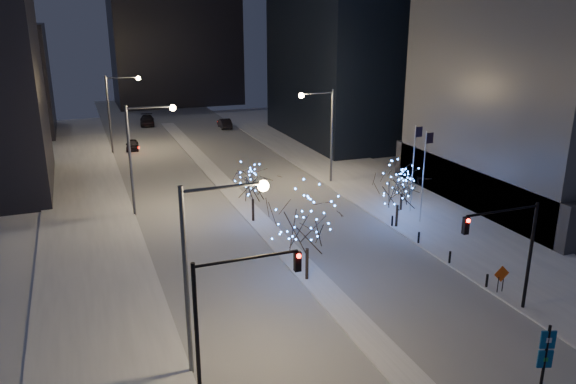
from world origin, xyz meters
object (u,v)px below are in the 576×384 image
car_far (147,120)px  car_near (132,145)px  holiday_tree_median_far (253,184)px  traffic_signal_east (512,242)px  street_lamp_w_near (206,253)px  construction_sign (501,276)px  wayfinding_sign (546,355)px  holiday_tree_plaza_near (399,187)px  street_lamp_w_mid (141,144)px  holiday_tree_median_near (307,222)px  traffic_signal_west (229,302)px  car_mid (225,123)px  street_lamp_east (324,124)px  holiday_tree_plaza_far (402,181)px

car_far → car_near: bearing=-97.2°
car_far → holiday_tree_median_far: (2.67, -48.58, 2.76)m
traffic_signal_east → car_near: size_ratio=1.75×
street_lamp_w_near → car_near: (1.59, 51.20, -5.82)m
car_near → construction_sign: bearing=-63.7°
wayfinding_sign → holiday_tree_plaza_near: bearing=94.3°
street_lamp_w_mid → holiday_tree_median_near: (8.44, -17.63, -2.20)m
street_lamp_w_near → street_lamp_w_mid: size_ratio=1.00×
traffic_signal_west → car_mid: traffic_signal_west is taller
car_far → street_lamp_east: bearing=-65.0°
holiday_tree_plaza_near → holiday_tree_plaza_far: holiday_tree_plaza_near is taller
traffic_signal_east → holiday_tree_median_near: bearing=138.4°
holiday_tree_median_near → holiday_tree_plaza_far: (13.61, 9.92, -1.41)m
traffic_signal_west → holiday_tree_median_far: (7.94, 21.48, -1.22)m
traffic_signal_east → car_mid: size_ratio=1.52×
car_near → holiday_tree_median_near: holiday_tree_median_near is taller
traffic_signal_west → wayfinding_sign: traffic_signal_west is taller
traffic_signal_east → street_lamp_w_mid: bearing=124.5°
street_lamp_east → car_near: size_ratio=2.50×
street_lamp_w_near → traffic_signal_east: (17.88, -1.00, -1.74)m
holiday_tree_median_near → wayfinding_sign: bearing=-70.3°
street_lamp_w_mid → wayfinding_sign: street_lamp_w_mid is taller
holiday_tree_plaza_far → wayfinding_sign: size_ratio=1.06×
street_lamp_w_near → traffic_signal_west: bearing=-76.0°
street_lamp_east → wayfinding_sign: (-5.08, -36.00, -4.01)m
traffic_signal_west → holiday_tree_median_near: bearing=49.7°
street_lamp_east → holiday_tree_median_near: street_lamp_east is taller
car_mid → holiday_tree_median_far: (-8.53, -41.78, 2.78)m
car_near → wayfinding_sign: size_ratio=1.01×
holiday_tree_median_far → street_lamp_east: bearing=38.9°
street_lamp_w_near → holiday_tree_plaza_near: street_lamp_w_near is taller
holiday_tree_median_near → holiday_tree_plaza_far: holiday_tree_median_near is taller
street_lamp_w_mid → traffic_signal_west: (0.50, -27.00, -1.74)m
traffic_signal_east → car_far: bearing=99.9°
street_lamp_east → holiday_tree_plaza_far: 11.68m
street_lamp_w_near → holiday_tree_median_far: size_ratio=1.95×
car_near → wayfinding_sign: 60.50m
holiday_tree_median_far → wayfinding_sign: 28.04m
traffic_signal_west → holiday_tree_median_far: traffic_signal_west is taller
traffic_signal_east → construction_sign: 4.38m
traffic_signal_west → holiday_tree_median_near: 12.30m
street_lamp_w_near → holiday_tree_plaza_far: size_ratio=2.38×
car_mid → holiday_tree_plaza_near: bearing=96.1°
car_mid → car_far: car_far is taller
holiday_tree_plaza_far → car_far: bearing=107.8°
holiday_tree_plaza_far → street_lamp_w_mid: bearing=160.7°
car_near → holiday_tree_plaza_near: 41.54m
holiday_tree_median_near → street_lamp_w_near: bearing=-138.9°
traffic_signal_east → holiday_tree_plaza_far: bearing=77.2°
holiday_tree_plaza_far → wayfinding_sign: holiday_tree_plaza_far is taller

